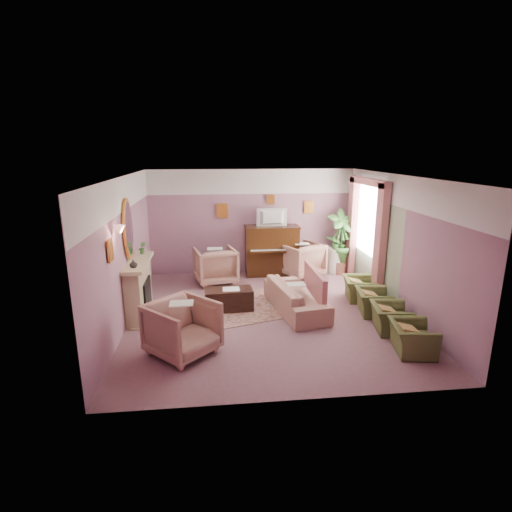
{
  "coord_description": "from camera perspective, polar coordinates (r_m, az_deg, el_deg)",
  "views": [
    {
      "loc": [
        -1.06,
        -7.63,
        3.28
      ],
      "look_at": [
        -0.18,
        0.4,
        1.13
      ],
      "focal_mm": 28.0,
      "sensor_mm": 36.0,
      "label": 1
    }
  ],
  "objects": [
    {
      "name": "coffee_table",
      "position": [
        8.5,
        -3.9,
        -6.2
      ],
      "size": [
        1.03,
        0.55,
        0.45
      ],
      "primitive_type": "cube",
      "rotation": [
        0.0,
        0.0,
        0.05
      ],
      "color": "black",
      "rests_on": "floor"
    },
    {
      "name": "print_back_right",
      "position": [
        11.01,
        7.55,
        6.94
      ],
      "size": [
        0.26,
        0.03,
        0.34
      ],
      "primitive_type": "cube",
      "color": "orange",
      "rests_on": "wall_back"
    },
    {
      "name": "olive_chair_a",
      "position": [
        7.22,
        21.44,
        -10.25
      ],
      "size": [
        0.54,
        0.77,
        0.67
      ],
      "primitive_type": "imported",
      "color": "#505A2C",
      "rests_on": "floor"
    },
    {
      "name": "hearth",
      "position": [
        8.59,
        -14.84,
        -7.98
      ],
      "size": [
        0.55,
        1.5,
        0.02
      ],
      "primitive_type": "cube",
      "color": "tan",
      "rests_on": "floor"
    },
    {
      "name": "piano_keyshelf",
      "position": [
        10.4,
        2.54,
        0.64
      ],
      "size": [
        1.3,
        0.12,
        0.06
      ],
      "primitive_type": "cube",
      "color": "#361C0C",
      "rests_on": "piano"
    },
    {
      "name": "mantel_shelf",
      "position": [
        8.26,
        -16.51,
        -0.88
      ],
      "size": [
        0.4,
        1.55,
        0.07
      ],
      "primitive_type": "cube",
      "color": "tan",
      "rests_on": "fireplace_surround"
    },
    {
      "name": "picture_rail_band",
      "position": [
        10.71,
        -0.59,
        10.58
      ],
      "size": [
        5.5,
        0.01,
        0.65
      ],
      "primitive_type": "cube",
      "color": "white",
      "rests_on": "wall_back"
    },
    {
      "name": "floor",
      "position": [
        8.37,
        1.51,
        -8.16
      ],
      "size": [
        5.5,
        6.0,
        0.01
      ],
      "primitive_type": "cube",
      "color": "#7D545F",
      "rests_on": "ground"
    },
    {
      "name": "fireplace_surround",
      "position": [
        8.43,
        -16.43,
        -4.62
      ],
      "size": [
        0.3,
        1.4,
        1.1
      ],
      "primitive_type": "cube",
      "color": "tan",
      "rests_on": "floor"
    },
    {
      "name": "curtain_right",
      "position": [
        10.93,
        13.54,
        4.05
      ],
      "size": [
        0.16,
        0.34,
        2.6
      ],
      "primitive_type": "cube",
      "color": "#B76669",
      "rests_on": "floor"
    },
    {
      "name": "side_table",
      "position": [
        11.19,
        11.3,
        -0.58
      ],
      "size": [
        0.52,
        0.52,
        0.7
      ],
      "primitive_type": "cylinder",
      "color": "silver",
      "rests_on": "floor"
    },
    {
      "name": "wall_back",
      "position": [
        10.85,
        -0.58,
        4.92
      ],
      "size": [
        5.5,
        0.02,
        2.8
      ],
      "primitive_type": "cube",
      "color": "slate",
      "rests_on": "floor"
    },
    {
      "name": "side_plant_big",
      "position": [
        11.07,
        11.43,
        2.02
      ],
      "size": [
        0.3,
        0.3,
        0.34
      ],
      "primitive_type": "imported",
      "color": "#3F7D35",
      "rests_on": "side_table"
    },
    {
      "name": "floral_armchair_right",
      "position": [
        10.68,
        6.51,
        -0.28
      ],
      "size": [
        0.96,
        0.96,
        1.01
      ],
      "primitive_type": "imported",
      "color": "tan",
      "rests_on": "floor"
    },
    {
      "name": "fire_ember",
      "position": [
        8.52,
        -15.33,
        -6.7
      ],
      "size": [
        0.06,
        0.54,
        0.1
      ],
      "primitive_type": "cube",
      "color": "#E64F1B",
      "rests_on": "floor"
    },
    {
      "name": "piano",
      "position": [
        10.76,
        2.25,
        0.73
      ],
      "size": [
        1.4,
        0.6,
        1.3
      ],
      "primitive_type": "cube",
      "color": "#361C0C",
      "rests_on": "floor"
    },
    {
      "name": "stripe_panel",
      "position": [
        9.95,
        16.32,
        1.49
      ],
      "size": [
        0.01,
        3.0,
        2.15
      ],
      "primitive_type": "cube",
      "color": "#9AAA8C",
      "rests_on": "wall_right"
    },
    {
      "name": "mirror_frame",
      "position": [
        8.14,
        -17.83,
        3.71
      ],
      "size": [
        0.04,
        0.72,
        1.2
      ],
      "primitive_type": "ellipsoid",
      "color": "orange",
      "rests_on": "wall_left"
    },
    {
      "name": "television",
      "position": [
        10.52,
        2.35,
        5.69
      ],
      "size": [
        0.8,
        0.12,
        0.48
      ],
      "primitive_type": "imported",
      "color": "black",
      "rests_on": "piano"
    },
    {
      "name": "sofa_throw",
      "position": [
        8.43,
        8.4,
        -3.79
      ],
      "size": [
        0.1,
        1.54,
        0.56
      ],
      "primitive_type": "cube",
      "color": "#B76669",
      "rests_on": "sofa"
    },
    {
      "name": "floral_armchair_left",
      "position": [
        10.12,
        -5.83,
        -1.1
      ],
      "size": [
        0.96,
        0.96,
        1.01
      ],
      "primitive_type": "imported",
      "color": "tan",
      "rests_on": "floor"
    },
    {
      "name": "olive_chair_b",
      "position": [
        7.89,
        18.72,
        -7.84
      ],
      "size": [
        0.54,
        0.77,
        0.67
      ],
      "primitive_type": "imported",
      "color": "#505A2C",
      "rests_on": "floor"
    },
    {
      "name": "print_left_wall",
      "position": [
        6.82,
        -20.09,
        0.77
      ],
      "size": [
        0.03,
        0.28,
        0.36
      ],
      "primitive_type": "cube",
      "color": "orange",
      "rests_on": "wall_left"
    },
    {
      "name": "wall_front",
      "position": [
        5.11,
        6.19,
        -6.75
      ],
      "size": [
        5.5,
        0.02,
        2.8
      ],
      "primitive_type": "cube",
      "color": "slate",
      "rests_on": "floor"
    },
    {
      "name": "wall_right",
      "position": [
        8.74,
        19.76,
        1.59
      ],
      "size": [
        0.02,
        6.0,
        2.8
      ],
      "primitive_type": "cube",
      "color": "slate",
      "rests_on": "floor"
    },
    {
      "name": "piano_top",
      "position": [
        10.62,
        2.29,
        4.19
      ],
      "size": [
        1.45,
        0.65,
        0.04
      ],
      "primitive_type": "cube",
      "color": "#361C0C",
      "rests_on": "piano"
    },
    {
      "name": "curtain_left",
      "position": [
        9.26,
        17.31,
        1.87
      ],
      "size": [
        0.16,
        0.34,
        2.6
      ],
      "primitive_type": "cube",
      "color": "#B76669",
      "rests_on": "floor"
    },
    {
      "name": "piano_keys",
      "position": [
        10.39,
        2.54,
        0.85
      ],
      "size": [
        1.2,
        0.08,
        0.02
      ],
      "primitive_type": "cube",
      "color": "white",
      "rests_on": "piano"
    },
    {
      "name": "fireplace_inset",
      "position": [
        8.47,
        -15.68,
        -5.56
      ],
      "size": [
        0.18,
        0.72,
        0.68
      ],
      "primitive_type": "cube",
      "color": "black",
      "rests_on": "floor"
    },
    {
      "name": "wall_left",
      "position": [
        8.04,
        -18.22,
        0.62
      ],
      "size": [
        0.02,
        6.0,
        2.8
      ],
      "primitive_type": "cube",
      "color": "slate",
      "rests_on": "floor"
    },
    {
      "name": "pelmet",
      "position": [
        9.92,
        15.77,
        10.19
      ],
      "size": [
        0.16,
        2.2,
        0.16
      ],
      "primitive_type": "cube",
      "color": "#B76669",
      "rests_on": "wall_right"
    },
    {
      "name": "area_rug",
      "position": [
        8.6,
        -3.44,
        -7.5
      ],
      "size": [
        2.91,
        2.44,
        0.01
      ],
      "primitive_type": "cube",
      "rotation": [
        0.0,
        0.0,
        0.29
      ],
      "color": "#8E6358",
      "rests_on": "floor"
    },
    {
      "name": "sofa",
      "position": [
        8.41,
        5.71,
        -5.13
      ],
      "size": [
        0.68,
        2.03,
        0.82
      ],
      "primitive_type": "imported",
      "color": "tan",
      "rests_on": "floor"
    },
    {
      "name": "side_plant_small",
      "position": [
        11.02,
        12.17,
        1.76
      ],
      "size": [
        0.16,
        0.16,
        0.28
      ],
      "primitive_type": "imported",
      "color": "#3F7D35",
      "rests_on": "side_table"
    },
    {
      "name": "print_back_mid",
      "position": [
        10.78,
        2.11,
        8.07
      ],
      "size": [
        0.22,
        0.03,
        0.26
      ],
      "primitive_type": "cube",
      "color": "orange",
      "rests_on": "wall_back"
    },
    {
      "name": "floral_armchair_front",
      "position": [
        6.72,
        -10.46,
        -9.77
      ],
      "size": [
        0.96,
        0.96,
        1.01
      ],
      "primitive_type": "imported",
      "color": "tan",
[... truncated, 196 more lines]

